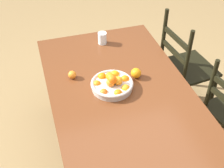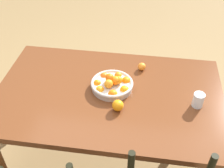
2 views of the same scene
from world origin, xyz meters
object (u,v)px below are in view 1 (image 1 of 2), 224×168
object	(u,v)px
orange_loose_0	(72,75)
orange_loose_1	(136,73)
chair_by_cabinet	(185,67)
drinking_glass	(102,38)
dining_table	(119,95)
fruit_bowl	(112,84)

from	to	relation	value
orange_loose_0	orange_loose_1	distance (m)	0.48
chair_by_cabinet	drinking_glass	size ratio (longest dim) A/B	9.56
chair_by_cabinet	dining_table	bearing A→B (deg)	112.56
dining_table	drinking_glass	bearing A→B (deg)	176.17
orange_loose_1	chair_by_cabinet	bearing A→B (deg)	118.07
orange_loose_1	orange_loose_0	bearing A→B (deg)	-105.72
dining_table	fruit_bowl	distance (m)	0.12
dining_table	orange_loose_1	distance (m)	0.21
fruit_bowl	orange_loose_0	xyz separation A→B (m)	(-0.20, -0.26, -0.01)
dining_table	drinking_glass	distance (m)	0.63
drinking_glass	orange_loose_0	bearing A→B (deg)	-40.84
dining_table	orange_loose_1	bearing A→B (deg)	118.95
dining_table	chair_by_cabinet	bearing A→B (deg)	118.24
orange_loose_1	drinking_glass	world-z (taller)	drinking_glass
dining_table	chair_by_cabinet	distance (m)	0.94
fruit_bowl	drinking_glass	bearing A→B (deg)	171.34
chair_by_cabinet	drinking_glass	xyz separation A→B (m)	(-0.19, -0.76, 0.35)
fruit_bowl	orange_loose_0	distance (m)	0.32
orange_loose_1	drinking_glass	bearing A→B (deg)	-167.62
orange_loose_0	drinking_glass	distance (m)	0.53
fruit_bowl	orange_loose_0	world-z (taller)	fruit_bowl
dining_table	orange_loose_0	bearing A→B (deg)	-125.52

